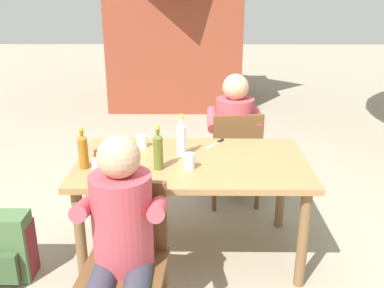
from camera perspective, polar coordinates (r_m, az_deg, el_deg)
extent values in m
plane|color=gray|center=(3.36, 0.00, -13.77)|extent=(24.00, 24.00, 0.00)
cube|color=#A37547|center=(3.02, 0.00, -2.49)|extent=(1.58, 0.91, 0.04)
cylinder|color=brown|center=(2.95, -14.32, -11.78)|extent=(0.07, 0.07, 0.69)
cylinder|color=brown|center=(2.94, 14.24, -11.93)|extent=(0.07, 0.07, 0.69)
cylinder|color=brown|center=(3.59, -11.40, -5.49)|extent=(0.07, 0.07, 0.69)
cylinder|color=brown|center=(3.58, 11.56, -5.58)|extent=(0.07, 0.07, 0.69)
cube|color=brown|center=(2.46, -8.87, -16.11)|extent=(0.47, 0.47, 0.04)
cube|color=brown|center=(2.50, -8.10, -9.15)|extent=(0.42, 0.07, 0.42)
cylinder|color=brown|center=(2.78, -11.67, -17.20)|extent=(0.04, 0.04, 0.41)
cylinder|color=brown|center=(2.71, -3.53, -17.92)|extent=(0.04, 0.04, 0.41)
cube|color=brown|center=(3.92, 5.33, -1.61)|extent=(0.48, 0.48, 0.04)
cube|color=brown|center=(3.65, 6.02, 0.59)|extent=(0.42, 0.08, 0.42)
cylinder|color=brown|center=(4.21, 7.31, -3.41)|extent=(0.04, 0.04, 0.41)
cylinder|color=brown|center=(4.15, 2.17, -3.63)|extent=(0.04, 0.04, 0.41)
cylinder|color=brown|center=(3.88, 8.52, -5.63)|extent=(0.04, 0.04, 0.41)
cylinder|color=brown|center=(3.81, 2.92, -5.92)|extent=(0.04, 0.04, 0.41)
cylinder|color=#B7424C|center=(2.35, -9.04, -9.85)|extent=(0.32, 0.32, 0.52)
sphere|color=tan|center=(2.19, -9.55, -1.68)|extent=(0.22, 0.22, 0.22)
cylinder|color=#383847|center=(2.34, -11.77, -17.74)|extent=(0.14, 0.40, 0.14)
cylinder|color=#B7424C|center=(2.35, -13.74, -8.02)|extent=(0.09, 0.31, 0.16)
cylinder|color=#383847|center=(2.31, -7.19, -17.99)|extent=(0.14, 0.40, 0.14)
cylinder|color=#B7424C|center=(2.29, -4.42, -8.28)|extent=(0.09, 0.31, 0.16)
cylinder|color=#B7424C|center=(3.77, 5.53, 2.06)|extent=(0.32, 0.32, 0.52)
sphere|color=tan|center=(3.68, 5.72, 7.39)|extent=(0.22, 0.22, 0.22)
cylinder|color=#383847|center=(4.06, 6.45, -0.57)|extent=(0.14, 0.40, 0.14)
cylinder|color=#383847|center=(4.32, 6.08, -2.42)|extent=(0.11, 0.11, 0.45)
cylinder|color=#B7424C|center=(3.77, 8.43, 3.17)|extent=(0.09, 0.31, 0.16)
cylinder|color=#383847|center=(4.04, 3.91, -0.56)|extent=(0.14, 0.40, 0.14)
cylinder|color=#383847|center=(4.31, 3.69, -2.42)|extent=(0.11, 0.11, 0.45)
cylinder|color=#B7424C|center=(3.74, 2.68, 3.22)|extent=(0.09, 0.31, 0.16)
cylinder|color=white|center=(3.06, -1.40, 0.40)|extent=(0.06, 0.06, 0.22)
cone|color=white|center=(3.02, -1.42, 2.60)|extent=(0.06, 0.06, 0.03)
cylinder|color=white|center=(3.01, -1.42, 3.15)|extent=(0.03, 0.03, 0.03)
cylinder|color=yellow|center=(3.01, -1.42, 3.64)|extent=(0.03, 0.03, 0.02)
cylinder|color=#566623|center=(2.85, -4.42, -1.23)|extent=(0.06, 0.06, 0.22)
cone|color=#566623|center=(2.80, -4.49, 1.11)|extent=(0.06, 0.06, 0.03)
cylinder|color=#566623|center=(2.80, -4.51, 1.69)|extent=(0.03, 0.03, 0.03)
cylinder|color=yellow|center=(2.79, -4.52, 2.22)|extent=(0.03, 0.03, 0.02)
cylinder|color=#996019|center=(2.94, -13.98, -1.19)|extent=(0.06, 0.06, 0.20)
cone|color=#996019|center=(2.90, -14.17, 0.95)|extent=(0.06, 0.06, 0.03)
cylinder|color=#996019|center=(2.90, -14.22, 1.48)|extent=(0.03, 0.03, 0.03)
cylinder|color=yellow|center=(2.89, -14.26, 1.96)|extent=(0.03, 0.03, 0.02)
cylinder|color=white|center=(3.27, -6.54, 0.33)|extent=(0.08, 0.08, 0.09)
cylinder|color=silver|center=(2.86, -0.36, -2.25)|extent=(0.07, 0.07, 0.11)
cylinder|color=#B2B7BC|center=(2.84, -12.22, -2.91)|extent=(0.07, 0.07, 0.10)
cylinder|color=#BC6B47|center=(3.08, -12.04, -1.24)|extent=(0.07, 0.07, 0.09)
cube|color=silver|center=(3.29, 2.77, -0.17)|extent=(0.12, 0.16, 0.01)
cube|color=black|center=(3.38, 3.72, 0.42)|extent=(0.06, 0.08, 0.01)
cube|color=#47663D|center=(3.22, -22.98, -12.20)|extent=(0.32, 0.18, 0.48)
cube|color=#395130|center=(3.17, -23.62, -14.65)|extent=(0.22, 0.06, 0.21)
cube|color=maroon|center=(3.26, -22.63, -12.53)|extent=(0.31, 0.17, 0.39)
cube|color=maroon|center=(3.21, -23.25, -14.68)|extent=(0.22, 0.06, 0.17)
cube|color=brown|center=(7.42, -2.08, 12.95)|extent=(2.02, 1.81, 1.91)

